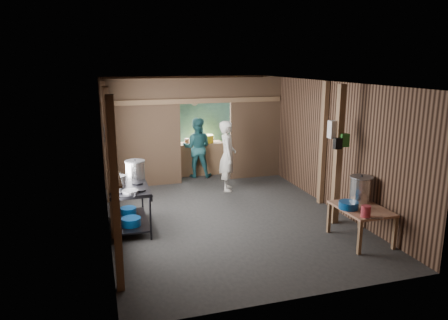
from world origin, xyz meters
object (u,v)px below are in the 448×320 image
object	(u,v)px
prep_table	(360,224)
stove_pot_large	(135,170)
yellow_tub	(207,139)
pink_bucket	(366,211)
stock_pot	(361,189)
cook	(228,156)
gas_range	(129,207)

from	to	relation	value
prep_table	stove_pot_large	distance (m)	4.16
prep_table	yellow_tub	xyz separation A→B (m)	(-1.36, 5.10, 0.66)
prep_table	yellow_tub	distance (m)	5.32
yellow_tub	pink_bucket	bearing A→B (deg)	-78.10
prep_table	stove_pot_large	size ratio (longest dim) A/B	2.68
stock_pot	cook	world-z (taller)	cook
prep_table	stock_pot	world-z (taller)	stock_pot
gas_range	stock_pot	distance (m)	4.15
gas_range	pink_bucket	size ratio (longest dim) A/B	7.66
prep_table	stove_pot_large	world-z (taller)	stove_pot_large
stove_pot_large	cook	world-z (taller)	cook
stove_pot_large	stock_pot	world-z (taller)	stove_pot_large
yellow_tub	stove_pot_large	bearing A→B (deg)	-125.69
cook	stock_pot	bearing A→B (deg)	-139.98
prep_table	stock_pot	size ratio (longest dim) A/B	2.14
gas_range	stove_pot_large	bearing A→B (deg)	65.40
prep_table	yellow_tub	bearing A→B (deg)	104.92
stove_pot_large	cook	xyz separation A→B (m)	(2.25, 1.37, -0.16)
stove_pot_large	yellow_tub	bearing A→B (deg)	54.31
gas_range	prep_table	world-z (taller)	gas_range
stock_pot	cook	xyz separation A→B (m)	(-1.47, 3.13, 0.03)
gas_range	cook	bearing A→B (deg)	35.77
stock_pot	yellow_tub	size ratio (longest dim) A/B	1.26
prep_table	cook	size ratio (longest dim) A/B	0.60
stove_pot_large	cook	bearing A→B (deg)	31.37
stock_pot	pink_bucket	distance (m)	0.81
yellow_tub	gas_range	bearing A→B (deg)	-124.60
prep_table	cook	xyz separation A→B (m)	(-1.29, 3.44, 0.53)
stove_pot_large	yellow_tub	distance (m)	3.74
stock_pot	cook	size ratio (longest dim) A/B	0.28
stove_pot_large	stock_pot	bearing A→B (deg)	-25.26
prep_table	yellow_tub	world-z (taller)	yellow_tub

